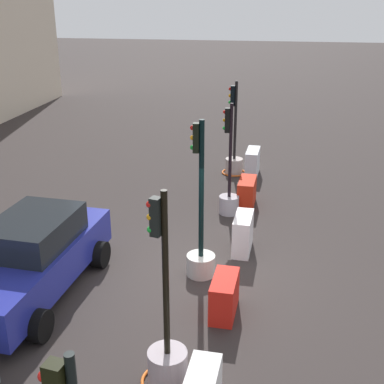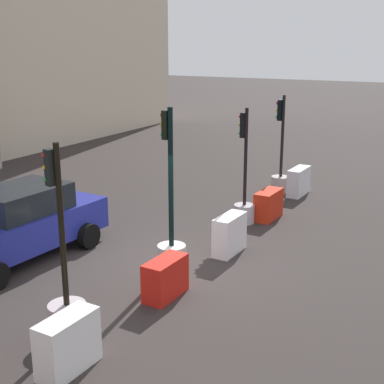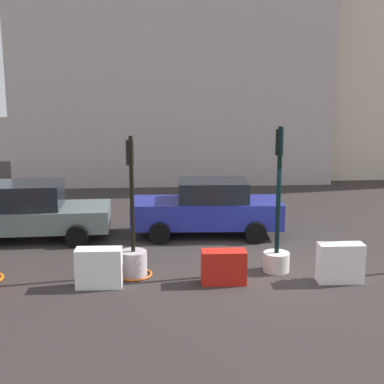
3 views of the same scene
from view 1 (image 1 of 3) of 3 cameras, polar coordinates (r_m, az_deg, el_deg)
name	(u,v)px [view 1 (image 1 of 3)]	position (r m, az deg, el deg)	size (l,w,h in m)	color
ground_plane	(198,275)	(11.47, 0.66, -9.27)	(120.00, 120.00, 0.00)	#312B2A
traffic_light_1	(167,356)	(8.43, -2.81, -17.86)	(0.88, 0.88, 3.32)	#B8A9B1
traffic_light_2	(201,247)	(11.18, 0.97, -6.13)	(0.63, 0.63, 3.51)	silver
traffic_light_3	(229,193)	(14.34, 4.15, -0.13)	(0.56, 0.56, 3.15)	#B2A8B1
traffic_light_4	(234,158)	(17.64, 4.71, 3.84)	(0.84, 0.84, 3.18)	#BCAEA9
construction_barrier_2	(224,296)	(10.07, 3.63, -11.52)	(1.03, 0.49, 0.77)	red
construction_barrier_3	(243,233)	(12.35, 5.71, -4.63)	(1.04, 0.44, 0.91)	white
construction_barrier_4	(247,193)	(14.99, 6.14, -0.07)	(1.10, 0.50, 0.80)	red
construction_barrier_5	(252,162)	(17.59, 6.77, 3.31)	(1.15, 0.45, 0.88)	silver
car_blue_estate	(33,258)	(10.97, -17.35, -7.01)	(4.51, 2.21, 1.65)	navy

